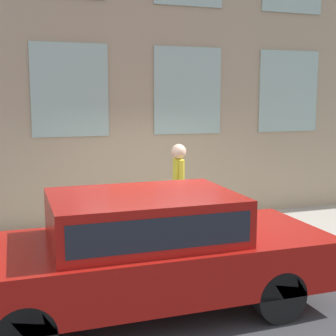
% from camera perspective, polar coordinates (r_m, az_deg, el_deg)
% --- Properties ---
extents(ground_plane, '(80.00, 80.00, 0.00)m').
position_cam_1_polar(ground_plane, '(7.69, -0.15, -11.80)').
color(ground_plane, '#38383A').
extents(sidewalk, '(2.24, 60.00, 0.16)m').
position_cam_1_polar(sidewalk, '(8.68, -2.50, -8.87)').
color(sidewalk, '#A8A093').
rests_on(sidewalk, ground_plane).
extents(building_facade, '(0.33, 40.00, 7.35)m').
position_cam_1_polar(building_facade, '(9.57, -4.80, 14.53)').
color(building_facade, tan).
rests_on(building_facade, ground_plane).
extents(fire_hydrant, '(0.33, 0.45, 0.69)m').
position_cam_1_polar(fire_hydrant, '(7.93, -1.39, -7.31)').
color(fire_hydrant, gold).
rests_on(fire_hydrant, sidewalk).
extents(person, '(0.41, 0.27, 1.70)m').
position_cam_1_polar(person, '(8.48, 1.29, -1.62)').
color(person, '#726651').
rests_on(person, sidewalk).
extents(parked_car_red_near, '(1.83, 4.72, 1.51)m').
position_cam_1_polar(parked_car_red_near, '(5.92, -2.99, -9.57)').
color(parked_car_red_near, black).
rests_on(parked_car_red_near, ground_plane).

